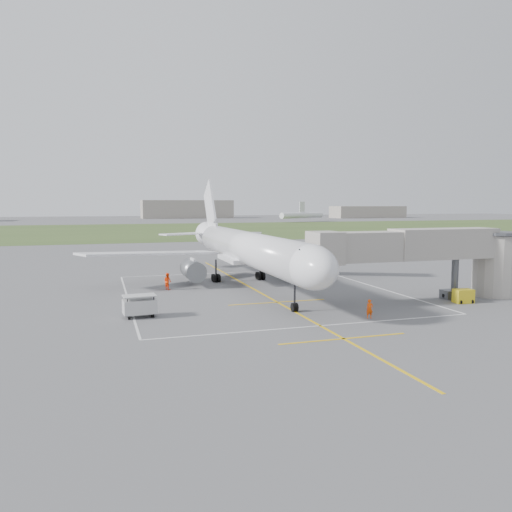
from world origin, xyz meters
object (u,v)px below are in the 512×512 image
object	(u,v)px
gpu_unit	(463,296)
jet_bridge	(437,253)
ramp_worker_nose	(370,309)
baggage_cart	(140,306)
ramp_worker_wing	(168,281)
airliner	(247,249)

from	to	relation	value
gpu_unit	jet_bridge	bearing A→B (deg)	130.09
gpu_unit	ramp_worker_nose	xyz separation A→B (m)	(-12.17, -3.10, 0.14)
jet_bridge	baggage_cart	bearing A→B (deg)	178.15
ramp_worker_wing	jet_bridge	bearing A→B (deg)	-150.75
airliner	ramp_worker_nose	size ratio (longest dim) A/B	29.06
airliner	ramp_worker_nose	world-z (taller)	airliner
jet_bridge	baggage_cart	world-z (taller)	jet_bridge
airliner	baggage_cart	world-z (taller)	airliner
baggage_cart	ramp_worker_nose	world-z (taller)	baggage_cart
jet_bridge	gpu_unit	distance (m)	4.90
airliner	gpu_unit	world-z (taller)	airliner
ramp_worker_nose	airliner	bearing A→B (deg)	114.68
gpu_unit	ramp_worker_nose	world-z (taller)	ramp_worker_nose
ramp_worker_wing	baggage_cart	bearing A→B (deg)	131.02
gpu_unit	ramp_worker_wing	xyz separation A→B (m)	(-26.68, 16.19, 0.30)
baggage_cart	ramp_worker_wing	size ratio (longest dim) A/B	1.49
jet_bridge	airliner	bearing A→B (deg)	137.81
jet_bridge	baggage_cart	distance (m)	29.44
jet_bridge	gpu_unit	size ratio (longest dim) A/B	12.45
airliner	baggage_cart	size ratio (longest dim) A/B	16.27
gpu_unit	baggage_cart	size ratio (longest dim) A/B	0.65
airliner	gpu_unit	size ratio (longest dim) A/B	24.87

